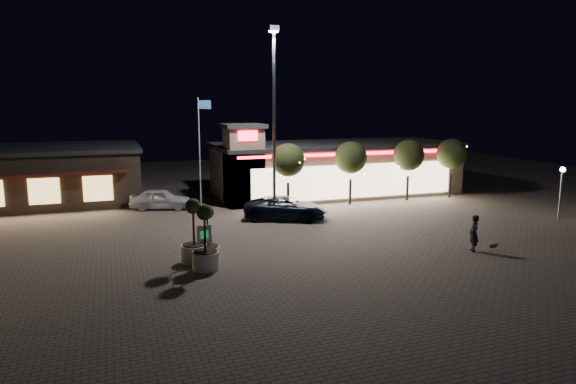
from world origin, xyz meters
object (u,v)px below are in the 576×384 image
object	(u,v)px
pickup_truck	(286,208)
valet_sign	(204,238)
planter_left	(194,243)
planter_mid	(205,249)
pedestrian	(474,233)
white_sedan	(161,199)

from	to	relation	value
pickup_truck	valet_sign	xyz separation A→B (m)	(-6.89, -8.41, 0.68)
planter_left	planter_mid	bearing A→B (deg)	-75.72
planter_left	planter_mid	size ratio (longest dim) A/B	1.02
pedestrian	planter_left	xyz separation A→B (m)	(-14.00, 2.96, 0.01)
white_sedan	planter_left	distance (m)	13.47
pickup_truck	planter_left	distance (m)	10.28
pickup_truck	planter_mid	world-z (taller)	planter_mid
valet_sign	planter_mid	bearing A→B (deg)	-89.60
pickup_truck	planter_left	size ratio (longest dim) A/B	1.74
planter_mid	valet_sign	distance (m)	0.52
planter_mid	valet_sign	world-z (taller)	planter_mid
white_sedan	valet_sign	xyz separation A→B (m)	(0.60, -14.54, 0.70)
valet_sign	pedestrian	bearing A→B (deg)	-7.83
white_sedan	pedestrian	size ratio (longest dim) A/B	2.26
planter_left	valet_sign	distance (m)	1.22
planter_mid	pedestrian	bearing A→B (deg)	-7.11
valet_sign	pickup_truck	bearing A→B (deg)	50.68
pickup_truck	pedestrian	size ratio (longest dim) A/B	2.85
white_sedan	pedestrian	xyz separation A→B (m)	(14.28, -16.42, 0.22)
white_sedan	valet_sign	world-z (taller)	valet_sign
pedestrian	planter_mid	bearing A→B (deg)	-79.31
pickup_truck	valet_sign	world-z (taller)	valet_sign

